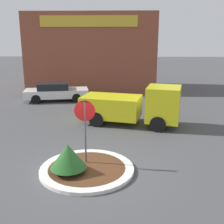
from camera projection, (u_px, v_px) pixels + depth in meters
name	position (u px, v px, depth m)	size (l,w,h in m)	color
ground_plane	(87.00, 171.00, 10.40)	(120.00, 120.00, 0.00)	#474749
traffic_island	(87.00, 169.00, 10.38)	(3.48, 3.48, 0.13)	silver
stop_sign	(85.00, 120.00, 10.38)	(0.78, 0.07, 2.59)	#4C4C51
island_shrub	(68.00, 156.00, 9.86)	(1.29, 1.29, 1.05)	brown
utility_truck	(134.00, 106.00, 15.56)	(5.70, 3.15, 2.24)	gold
storefront_building	(93.00, 52.00, 26.38)	(11.42, 6.07, 6.82)	brown
parked_sedan_white	(56.00, 92.00, 21.54)	(5.03, 2.66, 1.39)	silver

